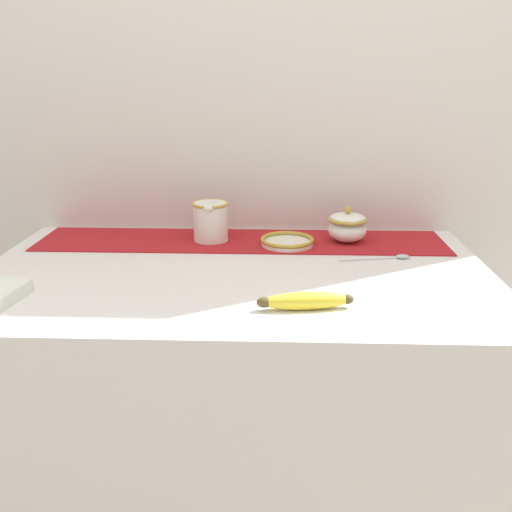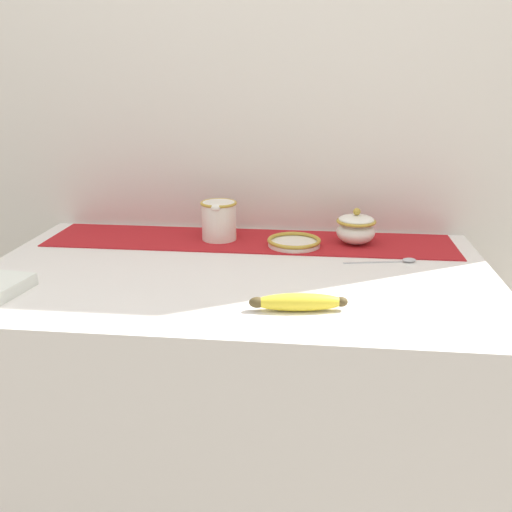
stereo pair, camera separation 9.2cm
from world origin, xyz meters
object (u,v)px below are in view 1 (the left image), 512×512
(small_dish, at_px, (287,241))
(spoon, at_px, (396,257))
(cream_pitcher, at_px, (211,220))
(sugar_bowl, at_px, (347,226))
(banana, at_px, (305,301))

(small_dish, height_order, spoon, small_dish)
(cream_pitcher, xyz_separation_m, spoon, (0.48, -0.14, -0.06))
(small_dish, xyz_separation_m, spoon, (0.27, -0.10, -0.01))
(cream_pitcher, height_order, small_dish, cream_pitcher)
(sugar_bowl, height_order, spoon, sugar_bowl)
(spoon, bearing_deg, sugar_bowl, 117.11)
(cream_pitcher, distance_m, small_dish, 0.22)
(banana, bearing_deg, cream_pitcher, 117.16)
(spoon, bearing_deg, cream_pitcher, 152.85)
(cream_pitcher, distance_m, banana, 0.52)
(sugar_bowl, height_order, small_dish, sugar_bowl)
(banana, height_order, spoon, banana)
(cream_pitcher, relative_size, sugar_bowl, 1.12)
(banana, relative_size, spoon, 1.08)
(cream_pitcher, height_order, sugar_bowl, cream_pitcher)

